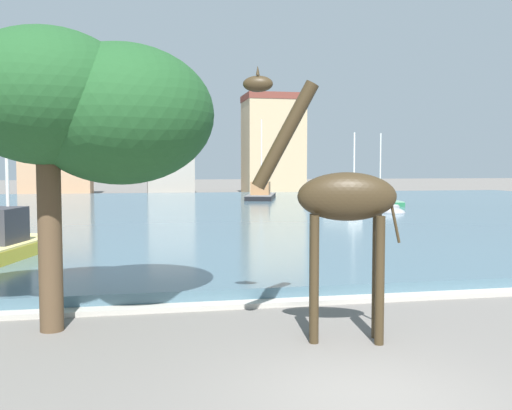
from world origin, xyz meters
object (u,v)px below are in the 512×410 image
sailboat_black (261,196)px  sailboat_grey (353,206)px  shade_tree (63,104)px  giraffe_statue (338,202)px  sailboat_green (379,203)px  sailboat_yellow (9,247)px

sailboat_black → sailboat_grey: size_ratio=0.91×
sailboat_grey → shade_tree: size_ratio=1.49×
giraffe_statue → sailboat_green: size_ratio=0.65×
sailboat_yellow → sailboat_green: size_ratio=0.82×
sailboat_black → sailboat_yellow: bearing=-115.6°
sailboat_black → giraffe_statue: bearing=-99.9°
sailboat_green → sailboat_grey: size_ratio=0.85×
sailboat_yellow → sailboat_green: bearing=45.3°
sailboat_yellow → sailboat_black: size_ratio=0.77×
sailboat_yellow → sailboat_black: sailboat_black is taller
sailboat_yellow → sailboat_green: 34.05m
sailboat_black → sailboat_grey: 15.18m
sailboat_yellow → shade_tree: sailboat_yellow is taller
giraffe_statue → shade_tree: bearing=160.4°
sailboat_yellow → giraffe_statue: bearing=-52.0°
sailboat_green → shade_tree: bearing=-122.7°
sailboat_yellow → sailboat_black: 36.54m
shade_tree → sailboat_yellow: bearing=108.6°
giraffe_statue → sailboat_green: 38.18m
sailboat_yellow → shade_tree: 9.93m
giraffe_statue → sailboat_yellow: (-8.20, 10.49, -2.06)m
sailboat_green → sailboat_grey: sailboat_green is taller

